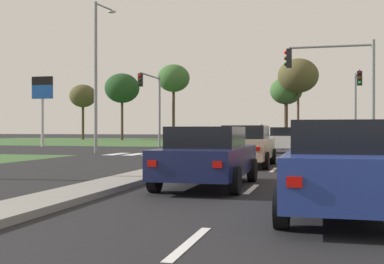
% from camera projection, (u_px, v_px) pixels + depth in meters
% --- Properties ---
extents(ground_plane, '(200.00, 200.00, 0.00)m').
position_uv_depth(ground_plane, '(240.00, 151.00, 33.05)').
color(ground_plane, black).
extents(grass_verge_far_left, '(35.00, 35.00, 0.01)m').
position_uv_depth(grass_verge_far_left, '(67.00, 141.00, 63.07)').
color(grass_verge_far_left, '#385B2D').
rests_on(grass_verge_far_left, ground).
extents(median_island_near, '(1.20, 22.00, 0.14)m').
position_uv_depth(median_island_near, '(137.00, 177.00, 14.63)').
color(median_island_near, gray).
rests_on(median_island_near, ground).
extents(median_island_far, '(1.20, 36.00, 0.14)m').
position_uv_depth(median_island_far, '(274.00, 141.00, 57.28)').
color(median_island_far, '#ADA89E').
rests_on(median_island_far, ground).
extents(lane_dash_near, '(0.14, 2.00, 0.01)m').
position_uv_depth(lane_dash_near, '(189.00, 243.00, 6.49)').
color(lane_dash_near, silver).
rests_on(lane_dash_near, ground).
extents(lane_dash_second, '(0.14, 2.00, 0.01)m').
position_uv_depth(lane_dash_second, '(252.00, 189.00, 12.31)').
color(lane_dash_second, silver).
rests_on(lane_dash_second, ground).
extents(lane_dash_third, '(0.14, 2.00, 0.01)m').
position_uv_depth(lane_dash_third, '(274.00, 170.00, 18.12)').
color(lane_dash_third, silver).
rests_on(lane_dash_third, ground).
extents(lane_dash_fourth, '(0.14, 2.00, 0.01)m').
position_uv_depth(lane_dash_fourth, '(285.00, 160.00, 23.94)').
color(lane_dash_fourth, silver).
rests_on(lane_dash_fourth, ground).
extents(lane_dash_fifth, '(0.14, 2.00, 0.01)m').
position_uv_depth(lane_dash_fifth, '(292.00, 154.00, 29.76)').
color(lane_dash_fifth, silver).
rests_on(lane_dash_fifth, ground).
extents(stop_bar_near, '(6.40, 0.50, 0.01)m').
position_uv_depth(stop_bar_near, '(293.00, 158.00, 25.33)').
color(stop_bar_near, silver).
rests_on(stop_bar_near, ground).
extents(crosswalk_bar_near, '(0.70, 2.80, 0.01)m').
position_uv_depth(crosswalk_bar_near, '(117.00, 154.00, 29.58)').
color(crosswalk_bar_near, silver).
rests_on(crosswalk_bar_near, ground).
extents(crosswalk_bar_second, '(0.70, 2.80, 0.01)m').
position_uv_depth(crosswalk_bar_second, '(135.00, 154.00, 29.30)').
color(crosswalk_bar_second, silver).
rests_on(crosswalk_bar_second, ground).
extents(crosswalk_bar_third, '(0.70, 2.80, 0.01)m').
position_uv_depth(crosswalk_bar_third, '(154.00, 155.00, 29.02)').
color(crosswalk_bar_third, silver).
rests_on(crosswalk_bar_third, ground).
extents(crosswalk_bar_fourth, '(0.70, 2.80, 0.01)m').
position_uv_depth(crosswalk_bar_fourth, '(174.00, 155.00, 28.73)').
color(crosswalk_bar_fourth, silver).
rests_on(crosswalk_bar_fourth, ground).
extents(crosswalk_bar_fifth, '(0.70, 2.80, 0.01)m').
position_uv_depth(crosswalk_bar_fifth, '(193.00, 155.00, 28.45)').
color(crosswalk_bar_fifth, silver).
rests_on(crosswalk_bar_fifth, ground).
extents(crosswalk_bar_sixth, '(0.70, 2.80, 0.01)m').
position_uv_depth(crosswalk_bar_sixth, '(213.00, 155.00, 28.17)').
color(crosswalk_bar_sixth, silver).
rests_on(crosswalk_bar_sixth, ground).
extents(crosswalk_bar_seventh, '(0.70, 2.80, 0.01)m').
position_uv_depth(crosswalk_bar_seventh, '(234.00, 156.00, 27.88)').
color(crosswalk_bar_seventh, silver).
rests_on(crosswalk_bar_seventh, ground).
extents(car_beige_near, '(2.01, 4.55, 1.60)m').
position_uv_depth(car_beige_near, '(247.00, 146.00, 19.90)').
color(car_beige_near, '#BCAD8E').
rests_on(car_beige_near, ground).
extents(car_red_third, '(1.96, 4.50, 1.49)m').
position_uv_depth(car_red_third, '(336.00, 151.00, 15.95)').
color(car_red_third, '#A31919').
rests_on(car_red_third, ground).
extents(car_navy_fourth, '(2.09, 4.61, 1.52)m').
position_uv_depth(car_navy_fourth, '(208.00, 156.00, 12.84)').
color(car_navy_fourth, '#161E47').
rests_on(car_navy_fourth, ground).
extents(car_blue_fifth, '(2.08, 4.60, 1.60)m').
position_uv_depth(car_blue_fifth, '(344.00, 167.00, 8.58)').
color(car_blue_fifth, navy).
rests_on(car_blue_fifth, ground).
extents(car_white_sixth, '(4.19, 2.02, 1.57)m').
position_uv_depth(car_white_sixth, '(285.00, 140.00, 30.91)').
color(car_white_sixth, silver).
rests_on(car_white_sixth, ground).
extents(traffic_signal_far_right, '(0.32, 4.55, 5.59)m').
position_uv_depth(traffic_signal_far_right, '(357.00, 95.00, 35.97)').
color(traffic_signal_far_right, gray).
rests_on(traffic_signal_far_right, ground).
extents(traffic_signal_far_left, '(0.32, 4.86, 5.80)m').
position_uv_depth(traffic_signal_far_left, '(153.00, 97.00, 39.62)').
color(traffic_signal_far_left, gray).
rests_on(traffic_signal_far_left, ground).
extents(traffic_signal_near_right, '(4.39, 0.32, 5.82)m').
position_uv_depth(traffic_signal_near_right, '(340.00, 78.00, 25.13)').
color(traffic_signal_near_right, gray).
rests_on(traffic_signal_near_right, ground).
extents(street_lamp_second, '(0.63, 2.13, 9.19)m').
position_uv_depth(street_lamp_second, '(97.00, 69.00, 30.98)').
color(street_lamp_second, gray).
rests_on(street_lamp_second, ground).
extents(pedestrian_at_median, '(0.34, 0.34, 1.81)m').
position_uv_depth(pedestrian_at_median, '(261.00, 132.00, 42.74)').
color(pedestrian_at_median, '#9E8966').
rests_on(pedestrian_at_median, median_island_far).
extents(fuel_price_totem, '(1.80, 0.24, 5.74)m').
position_uv_depth(fuel_price_totem, '(42.00, 96.00, 41.36)').
color(fuel_price_totem, silver).
rests_on(fuel_price_totem, ground).
extents(treeline_near, '(3.75, 3.75, 7.70)m').
position_uv_depth(treeline_near, '(83.00, 96.00, 71.02)').
color(treeline_near, '#423323').
rests_on(treeline_near, ground).
extents(treeline_second, '(4.58, 4.58, 8.81)m').
position_uv_depth(treeline_second, '(122.00, 88.00, 67.08)').
color(treeline_second, '#423323').
rests_on(treeline_second, ground).
extents(treeline_third, '(4.13, 4.13, 9.73)m').
position_uv_depth(treeline_third, '(174.00, 79.00, 64.94)').
color(treeline_third, '#423323').
rests_on(treeline_third, ground).
extents(treeline_fourth, '(5.03, 5.03, 10.24)m').
position_uv_depth(treeline_fourth, '(298.00, 76.00, 63.10)').
color(treeline_fourth, '#423323').
rests_on(treeline_fourth, ground).
extents(treeline_fifth, '(4.10, 4.10, 8.10)m').
position_uv_depth(treeline_fifth, '(286.00, 91.00, 64.94)').
color(treeline_fifth, '#423323').
rests_on(treeline_fifth, ground).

